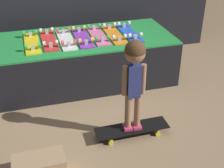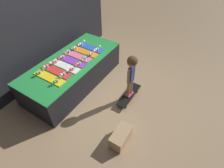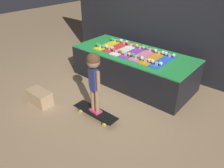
# 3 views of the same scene
# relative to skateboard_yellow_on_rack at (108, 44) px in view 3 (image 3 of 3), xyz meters

# --- Properties ---
(ground_plane) EXTENTS (16.00, 16.00, 0.00)m
(ground_plane) POSITION_rel_skateboard_yellow_on_rack_xyz_m (0.62, -0.68, -0.62)
(ground_plane) COLOR #9E7F5B
(back_wall) EXTENTS (4.34, 0.10, 2.70)m
(back_wall) POSITION_rel_skateboard_yellow_on_rack_xyz_m (0.62, 0.79, 0.74)
(back_wall) COLOR black
(back_wall) RESTS_ON ground_plane
(display_rack) EXTENTS (2.29, 0.99, 0.60)m
(display_rack) POSITION_rel_skateboard_yellow_on_rack_xyz_m (0.62, 0.01, -0.32)
(display_rack) COLOR black
(display_rack) RESTS_ON ground_plane
(skateboard_yellow_on_rack) EXTENTS (0.18, 0.68, 0.09)m
(skateboard_yellow_on_rack) POSITION_rel_skateboard_yellow_on_rack_xyz_m (0.00, 0.00, 0.00)
(skateboard_yellow_on_rack) COLOR yellow
(skateboard_yellow_on_rack) RESTS_ON display_rack
(skateboard_red_on_rack) EXTENTS (0.18, 0.68, 0.09)m
(skateboard_red_on_rack) POSITION_rel_skateboard_yellow_on_rack_xyz_m (0.21, 0.03, 0.00)
(skateboard_red_on_rack) COLOR red
(skateboard_red_on_rack) RESTS_ON display_rack
(skateboard_white_on_rack) EXTENTS (0.18, 0.68, 0.09)m
(skateboard_white_on_rack) POSITION_rel_skateboard_yellow_on_rack_xyz_m (0.41, -0.01, 0.00)
(skateboard_white_on_rack) COLOR white
(skateboard_white_on_rack) RESTS_ON display_rack
(skateboard_purple_on_rack) EXTENTS (0.18, 0.68, 0.09)m
(skateboard_purple_on_rack) POSITION_rel_skateboard_yellow_on_rack_xyz_m (0.62, -0.00, 0.00)
(skateboard_purple_on_rack) COLOR purple
(skateboard_purple_on_rack) RESTS_ON display_rack
(skateboard_pink_on_rack) EXTENTS (0.18, 0.68, 0.09)m
(skateboard_pink_on_rack) POSITION_rel_skateboard_yellow_on_rack_xyz_m (0.82, 0.02, 0.00)
(skateboard_pink_on_rack) COLOR pink
(skateboard_pink_on_rack) RESTS_ON display_rack
(skateboard_orange_on_rack) EXTENTS (0.18, 0.68, 0.09)m
(skateboard_orange_on_rack) POSITION_rel_skateboard_yellow_on_rack_xyz_m (1.03, -0.01, 0.00)
(skateboard_orange_on_rack) COLOR orange
(skateboard_orange_on_rack) RESTS_ON display_rack
(skateboard_blue_on_rack) EXTENTS (0.18, 0.68, 0.09)m
(skateboard_blue_on_rack) POSITION_rel_skateboard_yellow_on_rack_xyz_m (1.24, -0.00, 0.00)
(skateboard_blue_on_rack) COLOR blue
(skateboard_blue_on_rack) RESTS_ON display_rack
(skateboard_on_floor) EXTENTS (0.75, 0.20, 0.09)m
(skateboard_on_floor) POSITION_rel_skateboard_yellow_on_rack_xyz_m (0.85, -1.26, -0.54)
(skateboard_on_floor) COLOR black
(skateboard_on_floor) RESTS_ON ground_plane
(child) EXTENTS (0.23, 0.19, 0.94)m
(child) POSITION_rel_skateboard_yellow_on_rack_xyz_m (0.85, -1.26, 0.13)
(child) COLOR #E03D6B
(child) RESTS_ON skateboard_on_floor
(storage_box) EXTENTS (0.44, 0.23, 0.23)m
(storage_box) POSITION_rel_skateboard_yellow_on_rack_xyz_m (-0.10, -1.61, -0.50)
(storage_box) COLOR tan
(storage_box) RESTS_ON ground_plane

